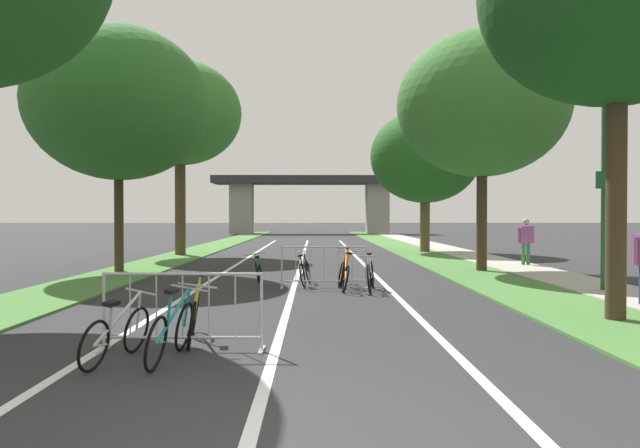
% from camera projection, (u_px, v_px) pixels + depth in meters
% --- Properties ---
extents(grass_verge_left, '(2.22, 66.17, 0.05)m').
position_uv_depth(grass_verge_left, '(205.00, 249.00, 31.35)').
color(grass_verge_left, '#477A38').
rests_on(grass_verge_left, ground).
extents(grass_verge_right, '(2.22, 66.17, 0.05)m').
position_uv_depth(grass_verge_right, '(404.00, 249.00, 31.45)').
color(grass_verge_right, '#477A38').
rests_on(grass_verge_right, ground).
extents(sidewalk_path_right, '(1.92, 66.17, 0.08)m').
position_uv_depth(sidewalk_path_right, '(442.00, 248.00, 31.47)').
color(sidewalk_path_right, '#ADA89E').
rests_on(sidewalk_path_right, ground).
extents(lane_stripe_center, '(0.14, 38.28, 0.01)m').
position_uv_depth(lane_stripe_center, '(302.00, 260.00, 23.48)').
color(lane_stripe_center, silver).
rests_on(lane_stripe_center, ground).
extents(lane_stripe_right_lane, '(0.14, 38.28, 0.01)m').
position_uv_depth(lane_stripe_right_lane, '(360.00, 260.00, 23.50)').
color(lane_stripe_right_lane, silver).
rests_on(lane_stripe_right_lane, ground).
extents(lane_stripe_left_lane, '(0.14, 38.28, 0.01)m').
position_uv_depth(lane_stripe_left_lane, '(243.00, 260.00, 23.45)').
color(lane_stripe_left_lane, silver).
rests_on(lane_stripe_left_lane, ground).
extents(overpass_bridge, '(19.51, 4.23, 5.85)m').
position_uv_depth(overpass_bridge, '(310.00, 194.00, 58.96)').
color(overpass_bridge, '#2D2D30').
rests_on(overpass_bridge, ground).
extents(tree_left_pine_far, '(5.70, 5.70, 7.79)m').
position_uv_depth(tree_left_pine_far, '(118.00, 104.00, 18.28)').
color(tree_left_pine_far, '#3D2D1E').
rests_on(tree_left_pine_far, ground).
extents(tree_left_pine_near, '(5.56, 5.56, 8.85)m').
position_uv_depth(tree_left_pine_near, '(180.00, 114.00, 26.21)').
color(tree_left_pine_near, '#4C3823').
rests_on(tree_left_pine_near, ground).
extents(tree_right_cypress_far, '(5.46, 5.46, 7.72)m').
position_uv_depth(tree_right_cypress_far, '(482.00, 105.00, 18.55)').
color(tree_right_cypress_far, '#3D2D1E').
rests_on(tree_right_cypress_far, ground).
extents(tree_right_oak_near, '(5.39, 5.39, 7.04)m').
position_uv_depth(tree_right_oak_near, '(425.00, 157.00, 28.42)').
color(tree_right_oak_near, brown).
rests_on(tree_right_oak_near, ground).
extents(lamppost_with_sign, '(0.56, 0.32, 5.08)m').
position_uv_depth(lamppost_with_sign, '(605.00, 163.00, 13.45)').
color(lamppost_with_sign, '#1E4C23').
rests_on(lamppost_with_sign, ground).
extents(crowd_barrier_nearest, '(2.18, 0.48, 1.05)m').
position_uv_depth(crowd_barrier_nearest, '(183.00, 312.00, 7.72)').
color(crowd_barrier_nearest, '#ADADB2').
rests_on(crowd_barrier_nearest, ground).
extents(crowd_barrier_second, '(2.19, 0.52, 1.05)m').
position_uv_depth(crowd_barrier_second, '(324.00, 267.00, 14.46)').
color(crowd_barrier_second, '#ADADB2').
rests_on(crowd_barrier_second, ground).
extents(bicycle_silver_0, '(0.62, 1.58, 0.87)m').
position_uv_depth(bicycle_silver_0, '(117.00, 334.00, 7.11)').
color(bicycle_silver_0, black).
rests_on(bicycle_silver_0, ground).
extents(bicycle_yellow_1, '(0.62, 1.72, 0.98)m').
position_uv_depth(bicycle_yellow_1, '(194.00, 316.00, 8.27)').
color(bicycle_yellow_1, black).
rests_on(bicycle_yellow_1, ground).
extents(bicycle_red_2, '(0.44, 1.70, 0.99)m').
position_uv_depth(bicycle_red_2, '(344.00, 271.00, 15.06)').
color(bicycle_red_2, black).
rests_on(bicycle_red_2, ground).
extents(bicycle_orange_3, '(0.55, 1.73, 1.03)m').
position_uv_depth(bicycle_orange_3, '(344.00, 275.00, 14.06)').
color(bicycle_orange_3, black).
rests_on(bicycle_orange_3, ground).
extents(bicycle_white_4, '(0.54, 1.70, 0.91)m').
position_uv_depth(bicycle_white_4, '(370.00, 275.00, 13.94)').
color(bicycle_white_4, black).
rests_on(bicycle_white_4, ground).
extents(bicycle_teal_5, '(0.51, 1.72, 0.94)m').
position_uv_depth(bicycle_teal_5, '(172.00, 331.00, 7.17)').
color(bicycle_teal_5, black).
rests_on(bicycle_teal_5, ground).
extents(bicycle_black_6, '(0.49, 1.69, 0.91)m').
position_uv_depth(bicycle_black_6, '(305.00, 272.00, 15.05)').
color(bicycle_black_6, black).
rests_on(bicycle_black_6, ground).
extents(bicycle_green_7, '(0.64, 1.67, 0.85)m').
position_uv_depth(bicycle_green_7, '(259.00, 272.00, 14.90)').
color(bicycle_green_7, black).
rests_on(bicycle_green_7, ground).
extents(pedestrian_with_backpack, '(0.62, 0.33, 1.71)m').
position_uv_depth(pedestrian_with_backpack, '(526.00, 238.00, 20.49)').
color(pedestrian_with_backpack, '#33723F').
rests_on(pedestrian_with_backpack, ground).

